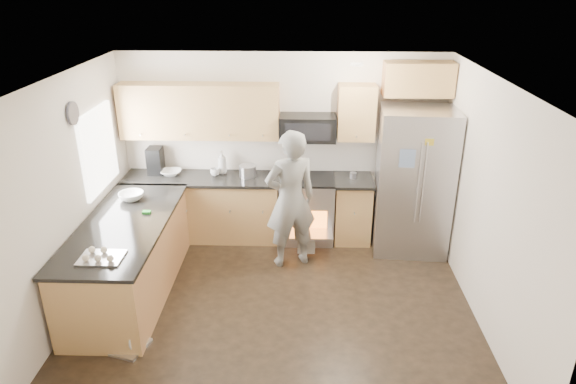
{
  "coord_description": "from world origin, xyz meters",
  "views": [
    {
      "loc": [
        0.3,
        -4.93,
        3.57
      ],
      "look_at": [
        0.12,
        0.5,
        1.23
      ],
      "focal_mm": 32.0,
      "sensor_mm": 36.0,
      "label": 1
    }
  ],
  "objects_px": {
    "refrigerator": "(414,182)",
    "person": "(291,200)",
    "dish_rack": "(124,341)",
    "stove_range": "(307,195)"
  },
  "relations": [
    {
      "from": "refrigerator",
      "to": "dish_rack",
      "type": "xyz_separation_m",
      "value": [
        -3.3,
        -2.2,
        -0.92
      ]
    },
    {
      "from": "refrigerator",
      "to": "person",
      "type": "bearing_deg",
      "value": -159.58
    },
    {
      "from": "stove_range",
      "to": "refrigerator",
      "type": "height_order",
      "value": "refrigerator"
    },
    {
      "from": "refrigerator",
      "to": "person",
      "type": "height_order",
      "value": "refrigerator"
    },
    {
      "from": "stove_range",
      "to": "refrigerator",
      "type": "relative_size",
      "value": 0.91
    },
    {
      "from": "person",
      "to": "refrigerator",
      "type": "bearing_deg",
      "value": 176.06
    },
    {
      "from": "stove_range",
      "to": "dish_rack",
      "type": "distance_m",
      "value": 3.14
    },
    {
      "from": "person",
      "to": "stove_range",
      "type": "bearing_deg",
      "value": -126.35
    },
    {
      "from": "refrigerator",
      "to": "person",
      "type": "xyz_separation_m",
      "value": [
        -1.63,
        -0.47,
        -0.08
      ]
    },
    {
      "from": "dish_rack",
      "to": "refrigerator",
      "type": "bearing_deg",
      "value": 33.72
    }
  ]
}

